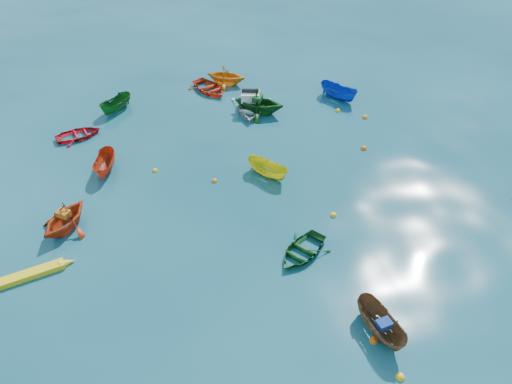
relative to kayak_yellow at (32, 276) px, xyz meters
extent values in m
plane|color=#0A3D48|center=(11.08, -2.24, 0.00)|extent=(160.00, 160.00, 0.00)
imported|color=brown|center=(13.71, -6.67, 0.00)|extent=(1.50, 2.99, 1.11)
imported|color=#B83511|center=(1.42, 2.87, 0.00)|extent=(3.77, 3.85, 1.54)
imported|color=gold|center=(12.23, 4.52, 0.00)|extent=(2.41, 2.74, 1.03)
imported|color=#104718|center=(12.09, -1.77, 0.00)|extent=(3.56, 3.39, 0.60)
imported|color=red|center=(1.89, 11.40, 0.00)|extent=(3.12, 2.54, 0.57)
imported|color=red|center=(3.45, 7.32, 0.00)|extent=(1.60, 2.88, 1.05)
imported|color=#104815|center=(13.58, 11.46, 0.00)|extent=(4.35, 4.19, 1.76)
imported|color=#0D2DA3|center=(19.50, 12.00, 0.00)|extent=(2.54, 3.10, 1.15)
imported|color=red|center=(10.93, 15.40, 0.00)|extent=(3.42, 3.88, 0.67)
imported|color=orange|center=(12.34, 16.20, 0.00)|extent=(3.74, 3.60, 1.52)
imported|color=#135517|center=(4.35, 14.22, 0.00)|extent=(2.66, 2.62, 1.05)
imported|color=silver|center=(13.13, 12.04, 0.00)|extent=(3.91, 4.69, 1.44)
cube|color=navy|center=(13.73, -6.81, 0.69)|extent=(0.63, 0.52, 0.28)
cube|color=#BE5E13|center=(1.45, 2.91, 0.92)|extent=(0.77, 0.74, 0.30)
cube|color=#114719|center=(13.49, 11.51, 1.06)|extent=(0.86, 0.92, 0.36)
sphere|color=yellow|center=(13.57, -8.70, 0.00)|extent=(0.36, 0.36, 0.36)
sphere|color=#D9540B|center=(13.30, -7.01, 0.00)|extent=(0.34, 0.34, 0.34)
sphere|color=orange|center=(9.23, 4.75, 0.00)|extent=(0.32, 0.32, 0.32)
sphere|color=yellow|center=(14.54, 0.38, 0.00)|extent=(0.35, 0.35, 0.35)
sphere|color=orange|center=(20.21, 9.01, 0.00)|extent=(0.37, 0.37, 0.37)
sphere|color=yellow|center=(6.12, 6.56, 0.00)|extent=(0.31, 0.31, 0.31)
sphere|color=#DD610C|center=(18.59, 5.62, 0.00)|extent=(0.38, 0.38, 0.38)
sphere|color=gold|center=(18.80, 10.30, 0.00)|extent=(0.35, 0.35, 0.35)
camera|label=1|loc=(5.86, -17.07, 16.87)|focal=35.00mm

